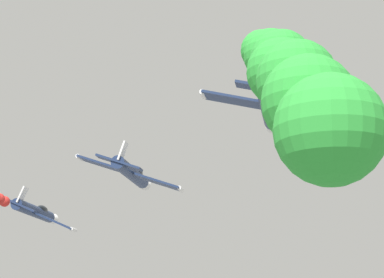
% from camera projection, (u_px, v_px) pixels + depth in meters
% --- Properties ---
extents(airplane_left_inner, '(8.90, 10.35, 4.16)m').
position_uv_depth(airplane_left_inner, '(35.00, 211.00, 73.51)').
color(airplane_left_inner, navy).
extents(airplane_right_inner, '(9.16, 10.35, 3.50)m').
position_uv_depth(airplane_right_inner, '(131.00, 173.00, 64.00)').
color(airplane_right_inner, navy).
extents(airplane_left_outer, '(9.39, 10.35, 3.10)m').
position_uv_depth(airplane_left_outer, '(268.00, 107.00, 52.83)').
color(airplane_left_outer, navy).
extents(smoke_trail_left_outer, '(5.66, 24.70, 11.28)m').
position_uv_depth(smoke_trail_left_outer, '(291.00, 81.00, 27.84)').
color(smoke_trail_left_outer, green).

